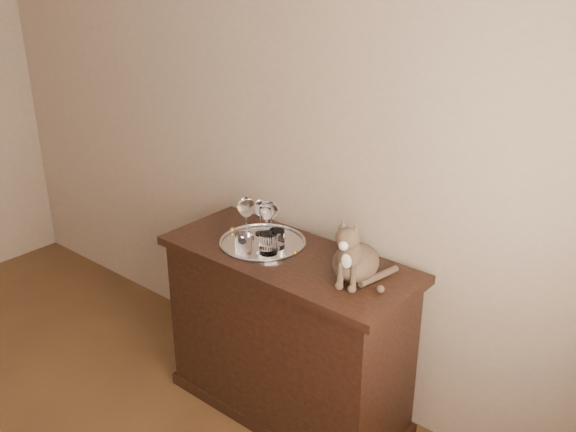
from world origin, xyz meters
name	(u,v)px	position (x,y,z in m)	size (l,w,h in m)	color
wall_back	(236,111)	(0.00, 2.25, 1.35)	(4.00, 0.10, 2.70)	tan
sideboard	(288,335)	(0.60, 1.94, 0.42)	(1.20, 0.50, 0.85)	black
tray	(263,244)	(0.44, 1.95, 0.85)	(0.40, 0.40, 0.01)	silver
wine_glass_a	(261,217)	(0.37, 2.02, 0.95)	(0.07, 0.07, 0.17)	white
wine_glass_b	(271,219)	(0.43, 2.03, 0.95)	(0.07, 0.07, 0.18)	silver
wine_glass_c	(247,218)	(0.35, 1.94, 0.96)	(0.08, 0.08, 0.21)	silver
wine_glass_d	(267,221)	(0.43, 1.99, 0.95)	(0.07, 0.07, 0.19)	silver
tumbler_a	(268,244)	(0.53, 1.89, 0.90)	(0.08, 0.08, 0.09)	silver
tumbler_b	(244,243)	(0.44, 1.82, 0.90)	(0.08, 0.08, 0.09)	white
tumbler_c	(277,239)	(0.52, 1.95, 0.90)	(0.07, 0.07, 0.08)	white
cat	(356,246)	(0.95, 1.96, 1.00)	(0.29, 0.27, 0.30)	#4C3E2D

